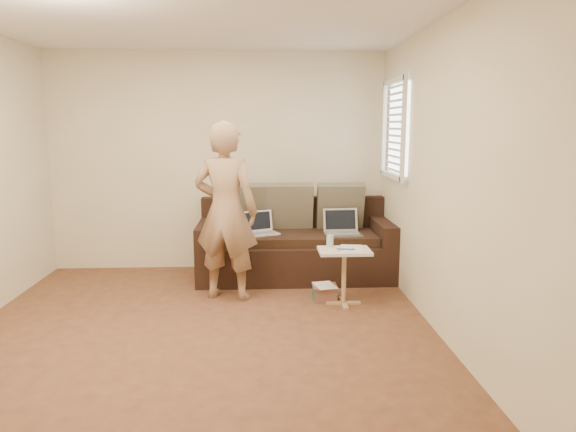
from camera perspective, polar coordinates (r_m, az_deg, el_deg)
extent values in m
plane|color=#562E20|center=(4.50, -9.59, -13.06)|extent=(4.50, 4.50, 0.00)
plane|color=white|center=(4.23, -10.68, 21.42)|extent=(4.50, 4.50, 0.00)
plane|color=beige|center=(6.40, -7.59, 5.85)|extent=(4.00, 0.00, 4.00)
plane|color=beige|center=(1.98, -18.21, -3.52)|extent=(4.00, 0.00, 4.00)
plane|color=beige|center=(4.39, 16.83, 3.68)|extent=(0.00, 4.50, 4.50)
imported|color=#9E7B56|center=(5.24, -6.78, 0.52)|extent=(0.75, 0.60, 1.79)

